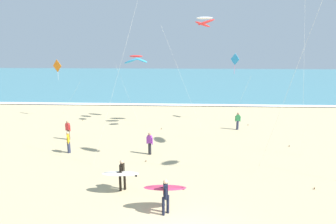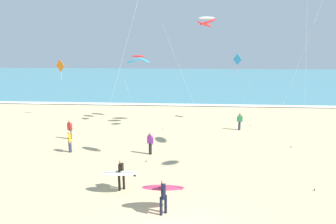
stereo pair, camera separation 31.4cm
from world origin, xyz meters
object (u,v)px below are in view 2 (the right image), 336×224
Objects in this scene: kite_arc_ivory_outer at (206,22)px; bystander_purple_top at (150,143)px; kite_diamond_amber_close at (61,67)px; bystander_red_top at (70,129)px; surfer_lead at (120,173)px; bystander_yellow_top at (70,141)px; kite_arc_scarlet_extra at (138,59)px; bystander_green_top at (240,121)px; kite_diamond_cobalt_near at (238,62)px; surfer_trailing at (163,191)px.

kite_arc_ivory_outer reaches higher than bystander_purple_top.
kite_diamond_amber_close is 3.84× the size of bystander_red_top.
surfer_lead is 1.23× the size of bystander_red_top.
surfer_lead is at bearing -53.17° from bystander_red_top.
kite_arc_ivory_outer is at bearing 67.15° from surfer_lead.
bystander_purple_top is at bearing 0.03° from bystander_yellow_top.
kite_arc_scarlet_extra is at bearing 68.59° from bystander_yellow_top.
bystander_green_top is (9.61, -2.59, -5.40)m from kite_arc_scarlet_extra.
kite_diamond_cobalt_near is 4.26× the size of bystander_green_top.
surfer_lead reaches higher than bystander_green_top.
surfer_lead is 15.27m from kite_arc_scarlet_extra.
kite_arc_ivory_outer is at bearing 17.65° from bystander_red_top.
bystander_purple_top is 7.55m from bystander_red_top.
kite_diamond_amber_close is at bearing 115.39° from bystander_yellow_top.
kite_diamond_cobalt_near is (5.89, 16.53, 4.93)m from surfer_trailing.
kite_diamond_cobalt_near is 6.02m from bystander_green_top.
bystander_green_top is at bearing 26.02° from bystander_yellow_top.
kite_arc_ivory_outer reaches higher than kite_diamond_amber_close.
bystander_purple_top and bystander_red_top have the same top height.
surfer_lead is 5.37m from bystander_purple_top.
kite_arc_scarlet_extra is 11.08m from bystander_yellow_top.
kite_diamond_cobalt_near reaches higher than bystander_red_top.
bystander_purple_top is at bearing 80.62° from surfer_lead.
bystander_purple_top is (-1.51, 7.03, -0.23)m from surfer_trailing.
kite_diamond_cobalt_near is 9.70m from kite_arc_scarlet_extra.
bystander_yellow_top is at bearing 136.17° from surfer_trailing.
kite_arc_scarlet_extra is at bearing -177.05° from kite_diamond_cobalt_near.
surfer_lead is at bearing -57.81° from kite_diamond_amber_close.
kite_diamond_amber_close is 0.93× the size of kite_arc_scarlet_extra.
kite_arc_ivory_outer reaches higher than kite_arc_scarlet_extra.
bystander_red_top is (-6.11, 8.16, -0.23)m from surfer_lead.
surfer_lead is 14.30m from bystander_green_top.
kite_arc_scarlet_extra is 4.15× the size of bystander_red_top.
kite_arc_ivory_outer is at bearing 79.31° from surfer_trailing.
kite_diamond_amber_close is 18.99m from bystander_green_top.
surfer_lead is 0.29× the size of kite_diamond_cobalt_near.
kite_arc_scarlet_extra is 4.15× the size of bystander_purple_top.
kite_arc_ivory_outer reaches higher than surfer_trailing.
kite_diamond_cobalt_near is 4.26× the size of bystander_red_top.
surfer_trailing is 1.28× the size of bystander_green_top.
surfer_trailing is 14.65m from bystander_green_top.
kite_diamond_amber_close is at bearing 136.06° from bystander_purple_top.
kite_arc_scarlet_extra is 11.32m from bystander_green_top.
bystander_green_top and bystander_red_top have the same top height.
kite_diamond_amber_close reaches higher than bystander_purple_top.
kite_arc_ivory_outer is at bearing -22.53° from kite_arc_scarlet_extra.
kite_arc_scarlet_extra reaches higher than surfer_trailing.
bystander_yellow_top is (-4.93, 5.29, -0.23)m from surfer_lead.
surfer_lead is 18.93m from kite_diamond_amber_close.
bystander_yellow_top is 3.11m from bystander_red_top.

